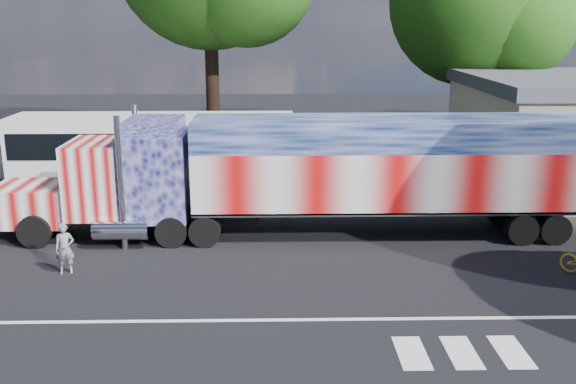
{
  "coord_description": "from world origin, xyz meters",
  "views": [
    {
      "loc": [
        -0.45,
        -18.53,
        7.73
      ],
      "look_at": [
        0.0,
        3.0,
        1.9
      ],
      "focal_mm": 40.0,
      "sensor_mm": 36.0,
      "label": 1
    }
  ],
  "objects_px": {
    "woman": "(65,249)",
    "tree_ne_a": "(477,2)",
    "semi_truck": "(316,172)",
    "coach_bus": "(155,154)"
  },
  "relations": [
    {
      "from": "coach_bus",
      "to": "tree_ne_a",
      "type": "bearing_deg",
      "value": 27.22
    },
    {
      "from": "semi_truck",
      "to": "woman",
      "type": "relative_size",
      "value": 13.43
    },
    {
      "from": "semi_truck",
      "to": "tree_ne_a",
      "type": "distance_m",
      "value": 18.42
    },
    {
      "from": "semi_truck",
      "to": "tree_ne_a",
      "type": "bearing_deg",
      "value": 55.61
    },
    {
      "from": "semi_truck",
      "to": "tree_ne_a",
      "type": "relative_size",
      "value": 1.63
    },
    {
      "from": "semi_truck",
      "to": "woman",
      "type": "bearing_deg",
      "value": -156.19
    },
    {
      "from": "woman",
      "to": "coach_bus",
      "type": "bearing_deg",
      "value": 69.31
    },
    {
      "from": "semi_truck",
      "to": "woman",
      "type": "xyz_separation_m",
      "value": [
        -8.05,
        -3.55,
        -1.58
      ]
    },
    {
      "from": "woman",
      "to": "tree_ne_a",
      "type": "distance_m",
      "value": 26.43
    },
    {
      "from": "semi_truck",
      "to": "coach_bus",
      "type": "xyz_separation_m",
      "value": [
        -6.87,
        5.73,
        -0.52
      ]
    }
  ]
}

